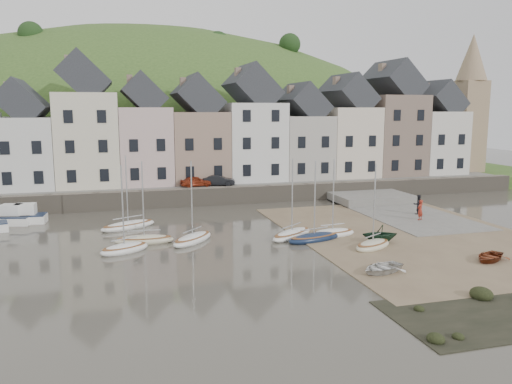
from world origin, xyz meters
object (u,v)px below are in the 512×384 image
object	(u,v)px
rowboat_white	(382,267)
car_right	(219,180)
car_left	(196,181)
person_red	(420,210)
rowboat_red	(489,256)
person_dark	(418,205)
sailboat_0	(128,225)
rowboat_green	(380,234)

from	to	relation	value
rowboat_white	car_right	world-z (taller)	car_right
car_left	rowboat_white	bearing A→B (deg)	-170.19
person_red	car_right	bearing A→B (deg)	-72.41
person_red	rowboat_red	bearing A→B (deg)	50.74
person_red	car_left	xyz separation A→B (m)	(-17.52, 15.28, 1.14)
person_dark	sailboat_0	bearing A→B (deg)	7.02
rowboat_red	person_red	distance (m)	12.20
rowboat_white	car_left	size ratio (longest dim) A/B	0.89
rowboat_red	car_right	size ratio (longest dim) A/B	0.79
rowboat_white	person_dark	xyz separation A→B (m)	(11.86, 14.40, 0.67)
rowboat_red	person_dark	size ratio (longest dim) A/B	1.50
person_dark	car_right	xyz separation A→B (m)	(-16.27, 13.03, 1.14)
person_red	rowboat_white	bearing A→B (deg)	22.01
rowboat_red	rowboat_green	bearing A→B (deg)	-171.44
rowboat_red	person_red	world-z (taller)	person_red
rowboat_white	person_red	distance (m)	16.14
sailboat_0	rowboat_white	bearing A→B (deg)	-48.58
rowboat_white	car_left	xyz separation A→B (m)	(-6.92, 27.43, 1.80)
rowboat_red	sailboat_0	bearing A→B (deg)	-154.46
rowboat_red	car_left	bearing A→B (deg)	179.98
person_dark	car_left	world-z (taller)	car_left
rowboat_red	person_red	xyz separation A→B (m)	(2.61, 11.90, 0.68)
person_dark	rowboat_red	bearing A→B (deg)	86.00
sailboat_0	car_left	xyz separation A→B (m)	(7.51, 11.07, 1.90)
car_left	rowboat_green	bearing A→B (deg)	-158.39
person_dark	car_left	xyz separation A→B (m)	(-18.78, 13.03, 1.13)
sailboat_0	person_dark	xyz separation A→B (m)	(26.29, -1.96, 0.78)
rowboat_red	car_right	bearing A→B (deg)	175.76
rowboat_white	person_dark	bearing A→B (deg)	121.49
rowboat_white	car_right	size ratio (longest dim) A/B	0.85
rowboat_green	person_dark	world-z (taller)	person_dark
rowboat_red	car_left	distance (m)	31.06
car_left	rowboat_red	bearing A→B (deg)	-155.61
rowboat_green	car_left	distance (m)	23.54
rowboat_white	rowboat_green	xyz separation A→B (m)	(3.36, 6.31, 0.37)
rowboat_white	person_red	xyz separation A→B (m)	(10.60, 12.15, 0.66)
person_dark	car_right	world-z (taller)	car_right
rowboat_white	rowboat_red	distance (m)	7.99
rowboat_red	person_dark	bearing A→B (deg)	135.95
person_dark	car_left	distance (m)	22.89
car_right	car_left	bearing A→B (deg)	104.01
rowboat_green	person_red	bearing A→B (deg)	141.40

